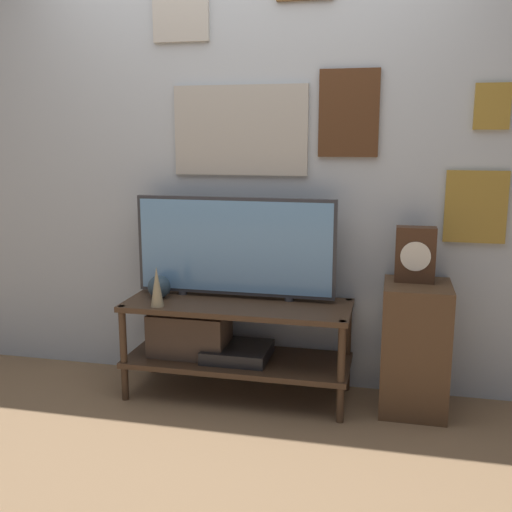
# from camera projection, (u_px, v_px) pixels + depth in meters

# --- Properties ---
(ground_plane) EXTENTS (12.00, 12.00, 0.00)m
(ground_plane) POSITION_uv_depth(u_px,v_px,m) (225.00, 416.00, 3.16)
(ground_plane) COLOR #846647
(wall_back) EXTENTS (6.40, 0.08, 2.70)m
(wall_back) POSITION_uv_depth(u_px,v_px,m) (250.00, 153.00, 3.43)
(wall_back) COLOR #B2BCC6
(wall_back) RESTS_ON ground_plane
(media_console) EXTENTS (1.26, 0.47, 0.54)m
(media_console) POSITION_uv_depth(u_px,v_px,m) (220.00, 336.00, 3.38)
(media_console) COLOR #422D1E
(media_console) RESTS_ON ground_plane
(television) EXTENTS (1.15, 0.05, 0.58)m
(television) POSITION_uv_depth(u_px,v_px,m) (235.00, 247.00, 3.37)
(television) COLOR #333338
(television) RESTS_ON media_console
(vase_slim_bronze) EXTENTS (0.07, 0.07, 0.22)m
(vase_slim_bronze) POSITION_uv_depth(u_px,v_px,m) (157.00, 287.00, 3.23)
(vase_slim_bronze) COLOR tan
(vase_slim_bronze) RESTS_ON media_console
(vase_round_glass) EXTENTS (0.13, 0.13, 0.13)m
(vase_round_glass) POSITION_uv_depth(u_px,v_px,m) (159.00, 287.00, 3.41)
(vase_round_glass) COLOR #2D4251
(vase_round_glass) RESTS_ON media_console
(side_table) EXTENTS (0.35, 0.38, 0.70)m
(side_table) POSITION_uv_depth(u_px,v_px,m) (415.00, 347.00, 3.19)
(side_table) COLOR #513823
(side_table) RESTS_ON ground_plane
(mantel_clock) EXTENTS (0.21, 0.11, 0.29)m
(mantel_clock) POSITION_uv_depth(u_px,v_px,m) (415.00, 255.00, 3.14)
(mantel_clock) COLOR #422819
(mantel_clock) RESTS_ON side_table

